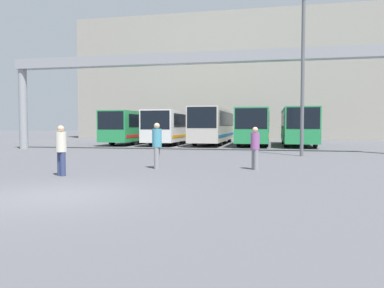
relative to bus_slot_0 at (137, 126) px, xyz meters
name	(u,v)px	position (x,y,z in m)	size (l,w,h in m)	color
ground_plane	(56,196)	(7.46, -25.84, -1.72)	(200.00, 200.00, 0.00)	#47474C
building_backdrop	(233,81)	(7.46, 18.52, 6.25)	(40.95, 12.00, 15.93)	gray
overhead_gantry	(192,69)	(7.46, -9.71, 3.71)	(25.89, 0.80, 6.51)	gray
bus_slot_0	(137,126)	(0.00, 0.00, 0.00)	(2.46, 12.00, 2.97)	#268C4C
bus_slot_1	(174,125)	(3.73, 0.00, 0.01)	(2.63, 12.01, 3.00)	silver
bus_slot_2	(214,124)	(7.46, 0.24, 0.15)	(2.52, 12.47, 3.25)	beige
bus_slot_3	(254,125)	(11.19, -0.19, 0.08)	(2.62, 11.63, 3.12)	#268C4C
bus_slot_4	(298,124)	(14.91, -0.93, 0.10)	(2.57, 10.14, 3.14)	#268C4C
pedestrian_near_center	(157,144)	(8.15, -19.72, -0.74)	(0.38, 0.38, 1.84)	gray
pedestrian_mid_right	(255,147)	(12.03, -19.27, -0.83)	(0.35, 0.35, 1.68)	gray
pedestrian_near_right	(61,149)	(5.57, -22.47, -0.79)	(0.36, 0.36, 1.74)	navy
lamp_post	(303,69)	(14.35, -12.18, 3.16)	(0.36, 0.36, 9.03)	#595B60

